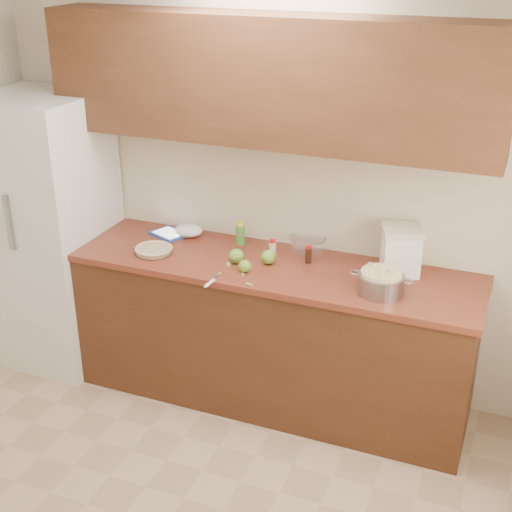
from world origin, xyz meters
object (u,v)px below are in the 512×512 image
at_px(pie, 154,250).
at_px(tablet, 169,234).
at_px(flour_canister, 401,250).
at_px(colander, 381,282).

distance_m(pie, tablet, 0.29).
bearing_deg(tablet, flour_canister, 22.79).
bearing_deg(colander, flour_canister, 81.96).
bearing_deg(pie, colander, -0.27).
relative_size(pie, tablet, 0.89).
xyz_separation_m(pie, tablet, (-0.05, 0.29, -0.01)).
bearing_deg(tablet, colander, 11.16).
height_order(pie, flour_canister, flour_canister).
xyz_separation_m(colander, flour_canister, (0.04, 0.30, 0.08)).
distance_m(colander, tablet, 1.47).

